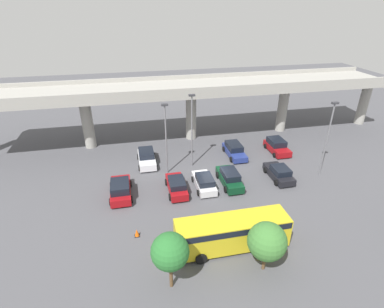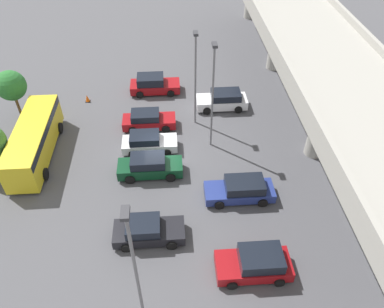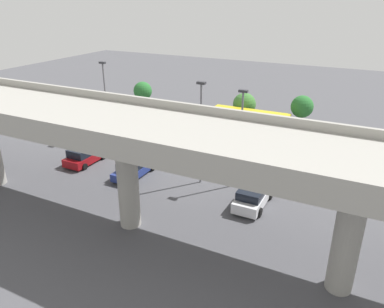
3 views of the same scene
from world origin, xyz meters
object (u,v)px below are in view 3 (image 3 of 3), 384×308
object	(u,v)px
parked_car_3	(220,154)
traffic_cone	(308,150)
tree_front_right	(143,91)
parked_car_5	(134,168)
parked_car_4	(193,149)
lamp_post_near_aisle	(201,127)
lamp_post_mid_lot	(105,95)
tree_front_left	(302,107)
parked_car_7	(85,155)
shuttle_bus	(249,120)
lamp_post_by_overpass	(241,132)
parked_car_6	(145,140)
tree_front_centre	(244,104)
parked_car_2	(250,159)
parked_car_0	(310,172)
parked_car_1	(253,196)

from	to	relation	value
parked_car_3	traffic_cone	distance (m)	9.37
tree_front_right	parked_car_5	bearing A→B (deg)	121.26
parked_car_4	lamp_post_near_aisle	bearing A→B (deg)	32.41
lamp_post_mid_lot	tree_front_left	size ratio (longest dim) A/B	1.90
parked_car_7	lamp_post_mid_lot	xyz separation A→B (m)	(2.17, -6.38, 4.17)
parked_car_3	shuttle_bus	size ratio (longest dim) A/B	0.48
lamp_post_mid_lot	lamp_post_by_overpass	xyz separation A→B (m)	(-16.89, 4.02, -0.16)
parked_car_4	tree_front_left	xyz separation A→B (m)	(-8.06, -11.53, 2.41)
parked_car_7	tree_front_right	bearing A→B (deg)	15.82
parked_car_4	tree_front_right	world-z (taller)	tree_front_right
parked_car_6	parked_car_7	distance (m)	6.82
tree_front_left	tree_front_right	distance (m)	21.60
traffic_cone	tree_front_left	bearing A→B (deg)	-69.37
parked_car_5	tree_front_centre	xyz separation A→B (m)	(-3.96, -17.77, 1.90)
parked_car_2	lamp_post_mid_lot	size ratio (longest dim) A/B	0.53
parked_car_0	shuttle_bus	xyz separation A→B (m)	(8.61, -9.03, 0.79)
lamp_post_mid_lot	traffic_cone	distance (m)	22.13
parked_car_3	lamp_post_mid_lot	xyz separation A→B (m)	(13.55, -0.05, 4.24)
parked_car_7	traffic_cone	distance (m)	22.31
lamp_post_mid_lot	tree_front_right	world-z (taller)	lamp_post_mid_lot
parked_car_4	parked_car_5	distance (m)	6.89
parked_car_5	parked_car_6	xyz separation A→B (m)	(2.99, -6.35, -0.04)
parked_car_2	parked_car_5	distance (m)	10.75
shuttle_bus	parked_car_4	bearing A→B (deg)	-107.61
parked_car_2	shuttle_bus	xyz separation A→B (m)	(2.98, -8.60, 0.87)
parked_car_1	tree_front_left	size ratio (longest dim) A/B	1.02
parked_car_5	tree_front_right	distance (m)	20.88
shuttle_bus	tree_front_centre	world-z (taller)	tree_front_centre
parked_car_3	parked_car_7	distance (m)	13.02
shuttle_bus	lamp_post_near_aisle	xyz separation A→B (m)	(-0.28, 13.67, 3.47)
lamp_post_mid_lot	tree_front_right	bearing A→B (deg)	-75.91
parked_car_0	parked_car_6	world-z (taller)	parked_car_0
lamp_post_near_aisle	parked_car_4	bearing A→B (deg)	-57.59
parked_car_5	tree_front_right	xyz separation A→B (m)	(10.78, -17.77, 1.96)
parked_car_3	tree_front_centre	distance (m)	11.59
lamp_post_mid_lot	tree_front_left	distance (m)	22.00
parked_car_2	tree_front_right	size ratio (longest dim) A/B	1.12
parked_car_1	lamp_post_mid_lot	size ratio (longest dim) A/B	0.54
traffic_cone	lamp_post_near_aisle	bearing A→B (deg)	56.99
tree_front_left	tree_front_right	bearing A→B (deg)	0.19
lamp_post_mid_lot	lamp_post_by_overpass	size ratio (longest dim) A/B	1.04
parked_car_5	traffic_cone	distance (m)	17.84
parked_car_1	tree_front_right	distance (m)	28.35
tree_front_right	parked_car_7	bearing A→B (deg)	105.82
tree_front_left	parked_car_2	bearing A→B (deg)	78.63
parked_car_7	lamp_post_near_aisle	world-z (taller)	lamp_post_near_aisle
tree_front_left	parked_car_0	bearing A→B (deg)	105.94
tree_front_right	parked_car_3	bearing A→B (deg)	145.37
lamp_post_mid_lot	parked_car_2	bearing A→B (deg)	-179.96
parked_car_4	traffic_cone	world-z (taller)	parked_car_4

